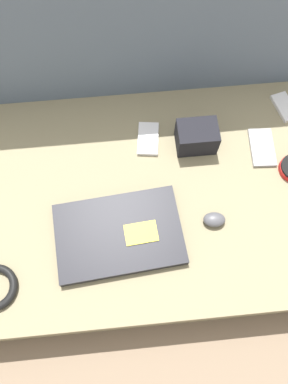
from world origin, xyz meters
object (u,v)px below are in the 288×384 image
(phone_small, at_px, (148,139))
(laptop, at_px, (119,234))
(phone_silver, at_px, (262,147))
(computer_mouse, at_px, (214,220))
(camera_pouch, at_px, (197,137))
(phone_black, at_px, (285,107))

(phone_small, bearing_deg, laptop, -102.55)
(laptop, xyz_separation_m, phone_small, (0.11, 0.30, -0.01))
(phone_silver, bearing_deg, computer_mouse, -126.77)
(phone_silver, height_order, phone_small, phone_small)
(computer_mouse, distance_m, camera_pouch, 0.26)
(phone_black, height_order, camera_pouch, camera_pouch)
(phone_silver, relative_size, camera_pouch, 1.11)
(computer_mouse, relative_size, phone_black, 0.58)
(camera_pouch, bearing_deg, computer_mouse, -86.40)
(laptop, distance_m, phone_black, 0.68)
(phone_silver, bearing_deg, phone_small, 173.28)
(computer_mouse, xyz_separation_m, phone_silver, (0.19, 0.22, -0.01))
(phone_silver, distance_m, camera_pouch, 0.21)
(computer_mouse, xyz_separation_m, camera_pouch, (-0.02, 0.25, 0.03))
(computer_mouse, xyz_separation_m, phone_small, (-0.16, 0.28, -0.01))
(phone_small, bearing_deg, phone_silver, -2.60)
(computer_mouse, height_order, phone_small, computer_mouse)
(phone_silver, distance_m, phone_small, 0.35)
(laptop, distance_m, phone_small, 0.32)
(phone_black, bearing_deg, phone_silver, -140.80)
(phone_silver, relative_size, phone_black, 1.17)
(laptop, xyz_separation_m, phone_black, (0.56, 0.37, -0.01))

